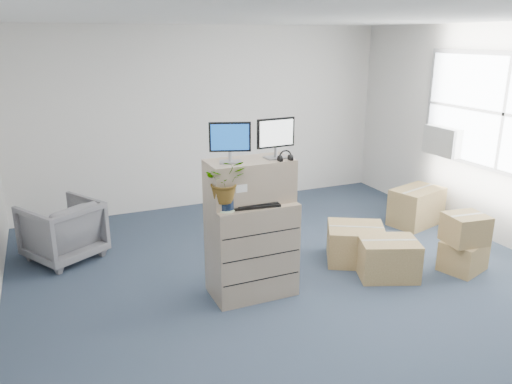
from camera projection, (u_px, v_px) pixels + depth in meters
ground at (314, 301)px, 5.18m from camera, size 7.00×7.00×0.00m
wall_back at (206, 118)px, 7.84m from camera, size 6.00×0.02×2.80m
window at (506, 114)px, 6.22m from camera, size 0.07×2.72×1.52m
ac_unit at (444, 141)px, 7.13m from camera, size 0.24×0.60×0.40m
filing_cabinet_lower at (252, 248)px, 5.22m from camera, size 0.87×0.54×1.01m
filing_cabinet_upper at (250, 181)px, 5.04m from camera, size 0.87×0.44×0.43m
monitor_left at (230, 140)px, 4.80m from camera, size 0.39×0.21×0.40m
monitor_right at (276, 136)px, 4.98m from camera, size 0.41×0.17×0.41m
headphones at (285, 157)px, 4.94m from camera, size 0.14×0.02×0.14m
keyboard at (255, 205)px, 4.96m from camera, size 0.50×0.25×0.02m
mouse at (285, 198)px, 5.14m from camera, size 0.10×0.07×0.03m
water_bottle at (261, 188)px, 5.11m from camera, size 0.07×0.07×0.25m
phone_dock at (246, 199)px, 5.06m from camera, size 0.06×0.04×0.12m
external_drive at (272, 193)px, 5.28m from camera, size 0.21×0.17×0.06m
tissue_box at (278, 187)px, 5.24m from camera, size 0.26×0.15×0.09m
potted_plant at (225, 187)px, 4.78m from camera, size 0.46×0.49×0.42m
office_chair at (62, 228)px, 6.07m from camera, size 1.04×1.03×0.80m
cardboard_boxes at (403, 233)px, 6.27m from camera, size 2.38×2.02×0.70m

